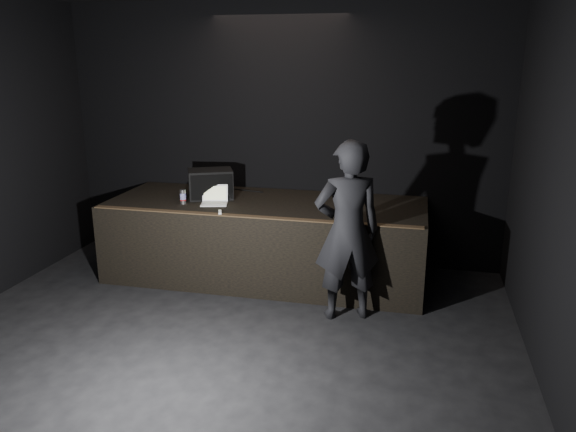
% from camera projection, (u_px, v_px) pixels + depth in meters
% --- Properties ---
extents(ground, '(7.00, 7.00, 0.00)m').
position_uv_depth(ground, '(183.00, 391.00, 4.82)').
color(ground, black).
rests_on(ground, ground).
extents(room_walls, '(6.10, 7.10, 3.52)m').
position_uv_depth(room_walls, '(170.00, 159.00, 4.27)').
color(room_walls, black).
rests_on(room_walls, ground).
extents(stage_riser, '(4.00, 1.50, 1.00)m').
position_uv_depth(stage_riser, '(266.00, 239.00, 7.24)').
color(stage_riser, black).
rests_on(stage_riser, ground).
extents(riser_lip, '(3.92, 0.10, 0.01)m').
position_uv_depth(riser_lip, '(249.00, 216.00, 6.44)').
color(riser_lip, brown).
rests_on(riser_lip, stage_riser).
extents(stage_monitor, '(0.67, 0.60, 0.37)m').
position_uv_depth(stage_monitor, '(211.00, 184.00, 7.26)').
color(stage_monitor, black).
rests_on(stage_monitor, stage_riser).
extents(cable, '(0.80, 0.18, 0.02)m').
position_uv_depth(cable, '(237.00, 189.00, 7.74)').
color(cable, black).
rests_on(cable, stage_riser).
extents(laptop, '(0.38, 0.35, 0.22)m').
position_uv_depth(laptop, '(215.00, 199.00, 7.02)').
color(laptop, silver).
rests_on(laptop, stage_riser).
extents(beer_can, '(0.08, 0.08, 0.18)m').
position_uv_depth(beer_can, '(183.00, 197.00, 6.99)').
color(beer_can, silver).
rests_on(beer_can, stage_riser).
extents(plastic_cup, '(0.08, 0.08, 0.10)m').
position_uv_depth(plastic_cup, '(231.00, 197.00, 7.13)').
color(plastic_cup, white).
rests_on(plastic_cup, stage_riser).
extents(wii_remote, '(0.08, 0.15, 0.03)m').
position_uv_depth(wii_remote, '(220.00, 212.00, 6.57)').
color(wii_remote, white).
rests_on(wii_remote, stage_riser).
extents(person, '(0.84, 0.69, 1.97)m').
position_uv_depth(person, '(347.00, 231.00, 5.97)').
color(person, black).
rests_on(person, ground).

